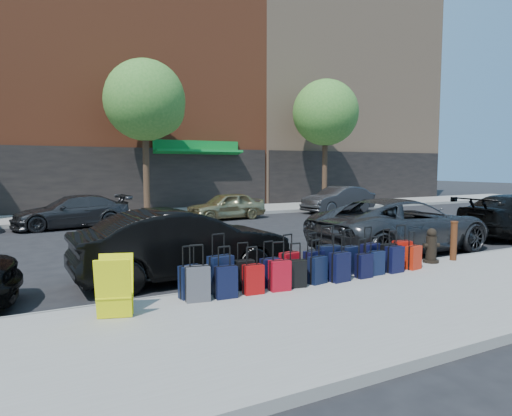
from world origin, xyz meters
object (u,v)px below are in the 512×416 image
suitcase_front_5 (314,265)px  bollard (454,240)px  car_near_2 (401,225)px  fire_hydrant (431,247)px  tree_right (327,115)px  display_rack (115,287)px  car_far_1 (72,212)px  car_near_1 (184,245)px  tree_center (148,103)px  car_far_3 (338,199)px  car_far_2 (226,206)px

suitcase_front_5 → bollard: suitcase_front_5 is taller
bollard → car_near_2: (0.33, 2.01, 0.12)m
bollard → fire_hydrant: bearing=174.7°
tree_right → display_rack: tree_right is taller
car_near_2 → suitcase_front_5: bearing=113.5°
car_far_1 → bollard: bearing=26.3°
car_near_2 → display_rack: bearing=105.3°
suitcase_front_5 → display_rack: bearing=178.8°
tree_right → car_near_2: tree_right is taller
display_rack → car_near_2: bearing=34.4°
tree_right → car_near_1: size_ratio=1.59×
tree_center → bollard: tree_center is taller
tree_right → car_near_1: (-13.15, -12.50, -4.66)m
fire_hydrant → tree_center: bearing=115.3°
car_far_3 → car_far_2: bearing=-97.3°
tree_center → car_far_1: 6.59m
tree_right → tree_center: bearing=180.0°
bollard → display_rack: bearing=-177.0°
car_far_2 → car_far_1: bearing=-97.1°
fire_hydrant → display_rack: size_ratio=0.89×
bollard → car_near_1: size_ratio=0.21×
display_rack → car_near_2: (8.39, 2.43, 0.15)m
suitcase_front_5 → fire_hydrant: bearing=-5.6°
display_rack → car_far_3: size_ratio=0.22×
display_rack → car_far_2: (7.28, 12.00, 0.02)m
car_far_2 → fire_hydrant: bearing=-4.7°
car_far_1 → car_near_1: bearing=0.9°
suitcase_front_5 → display_rack: suitcase_front_5 is taller
suitcase_front_5 → car_far_1: car_far_1 is taller
tree_center → car_near_1: 13.61m
fire_hydrant → car_far_1: car_far_1 is taller
tree_right → bollard: size_ratio=7.67×
bollard → car_far_3: 12.97m
tree_center → tree_right: same height
tree_center → suitcase_front_5: tree_center is taller
tree_right → car_far_2: (-7.74, -2.76, -4.79)m
fire_hydrant → car_far_1: bearing=133.4°
display_rack → car_near_1: 2.93m
bollard → tree_center: bearing=103.9°
fire_hydrant → car_near_1: bearing=176.3°
suitcase_front_5 → fire_hydrant: suitcase_front_5 is taller
tree_right → car_far_1: 15.26m
car_far_2 → car_far_3: (6.51, 0.07, 0.07)m
car_near_2 → car_far_2: size_ratio=1.49×
car_near_1 → car_far_3: bearing=-52.0°
car_far_2 → car_far_3: car_far_3 is taller
bollard → car_far_2: bearing=93.8°
car_near_1 → car_near_2: size_ratio=0.84×
fire_hydrant → car_near_1: 5.77m
car_far_3 → fire_hydrant: bearing=-37.0°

